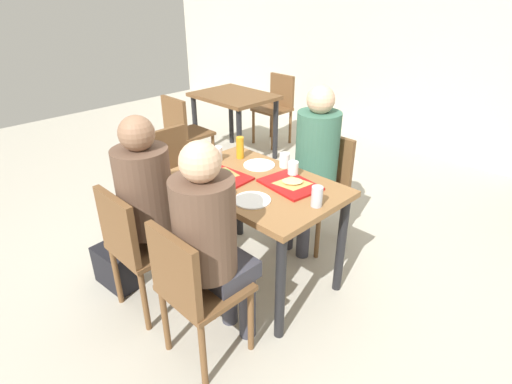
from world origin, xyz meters
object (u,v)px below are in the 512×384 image
plastic_cup_d (293,169)px  tray_red_far (290,185)px  chair_left_end (175,174)px  condiment_bottle (240,148)px  chair_near_left (136,243)px  pizza_slice_a (221,173)px  person_in_brown_jacket (211,236)px  background_table (234,106)px  soda_can (317,196)px  foil_bundle (207,155)px  tray_red_near (221,177)px  background_chair_far (277,104)px  chair_near_right (192,286)px  plastic_cup_a (284,160)px  paper_plate_center (259,165)px  person_far_side (314,157)px  paper_plate_near_edge (252,200)px  main_table (256,197)px  plastic_cup_b (223,191)px  pizza_slice_b (292,182)px  plastic_cup_c (217,154)px  handbag (115,268)px  person_in_red (151,199)px  chair_far_side (323,181)px  background_chair_near (183,130)px

plastic_cup_d → tray_red_far: bearing=-56.6°
chair_left_end → condiment_bottle: size_ratio=5.42×
chair_near_left → pizza_slice_a: chair_near_left is taller
person_in_brown_jacket → background_table: 2.92m
soda_can → foil_bundle: (-0.94, -0.04, -0.01)m
tray_red_near → background_chair_far: (-1.60, 2.30, -0.26)m
chair_near_left → chair_left_end: (-0.66, 0.74, 0.00)m
chair_near_right → plastic_cup_a: bearing=106.2°
plastic_cup_a → foil_bundle: 0.55m
background_table → paper_plate_center: bearing=-37.4°
chair_near_left → person_far_side: size_ratio=0.68×
chair_near_left → paper_plate_center: (0.11, 0.94, 0.25)m
person_in_brown_jacket → paper_plate_near_edge: person_in_brown_jacket is taller
main_table → plastic_cup_b: size_ratio=11.10×
chair_near_right → tray_red_near: 0.82m
pizza_slice_b → plastic_cup_b: bearing=-112.4°
background_chair_far → tray_red_near: bearing=-55.2°
chair_left_end → background_chair_far: same height
main_table → plastic_cup_d: plastic_cup_d is taller
plastic_cup_c → soda_can: 0.92m
pizza_slice_a → foil_bundle: 0.27m
chair_left_end → background_chair_far: 2.34m
plastic_cup_a → plastic_cup_d: size_ratio=1.00×
chair_left_end → pizza_slice_b: size_ratio=3.60×
chair_left_end → chair_near_left: bearing=-48.4°
chair_near_right → paper_plate_center: (-0.44, 0.94, 0.25)m
tray_red_far → main_table: bearing=-150.9°
chair_near_right → tray_red_far: bearing=95.6°
chair_left_end → handbag: chair_left_end is taller
tray_red_far → plastic_cup_d: (-0.08, 0.13, 0.04)m
foil_bundle → person_in_red: bearing=-71.6°
paper_plate_center → background_table: bearing=142.6°
paper_plate_center → person_far_side: bearing=67.7°
condiment_bottle → chair_far_side: bearing=56.5°
tray_red_near → pizza_slice_b: 0.47m
person_in_brown_jacket → background_chair_far: (-2.07, 2.78, -0.25)m
chair_far_side → handbag: chair_far_side is taller
pizza_slice_a → condiment_bottle: condiment_bottle is taller
main_table → background_chair_near: 1.94m
paper_plate_near_edge → pizza_slice_a: pizza_slice_a is taller
main_table → plastic_cup_c: (-0.44, 0.05, 0.16)m
person_far_side → background_table: 1.99m
chair_left_end → person_in_brown_jacket: 1.38m
chair_near_right → person_in_brown_jacket: size_ratio=0.68×
chair_far_side → background_chair_far: 2.30m
pizza_slice_a → pizza_slice_b: 0.48m
person_far_side → background_chair_far: size_ratio=1.47×
plastic_cup_b → plastic_cup_d: bearing=81.2°
plastic_cup_d → background_chair_far: (-1.91, 1.94, -0.30)m
pizza_slice_b → plastic_cup_b: 0.46m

